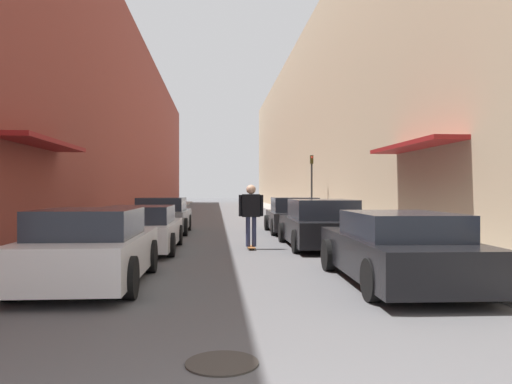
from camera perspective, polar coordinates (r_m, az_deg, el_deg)
name	(u,v)px	position (r m, az deg, el deg)	size (l,w,h in m)	color
ground	(224,219)	(28.65, -3.63, -3.10)	(146.38, 146.38, 0.00)	#515154
curb_strip_left	(157,213)	(35.52, -11.20, -2.36)	(1.80, 66.53, 0.12)	gray
curb_strip_right	(287,212)	(35.65, 3.55, -2.35)	(1.80, 66.53, 0.12)	gray
building_row_left	(115,127)	(36.19, -15.81, 7.14)	(4.90, 66.53, 12.04)	brown
building_row_right	(327,125)	(36.43, 8.11, 7.55)	(4.90, 66.53, 12.61)	tan
parked_car_left_0	(91,248)	(9.14, -18.32, -6.13)	(1.91, 3.99, 1.33)	silver
parked_car_left_1	(141,229)	(13.89, -13.05, -4.15)	(2.04, 4.39, 1.23)	silver
parked_car_left_2	(162,216)	(19.42, -10.64, -2.72)	(2.03, 4.15, 1.37)	gray
parked_car_right_0	(397,249)	(9.20, 15.78, -6.24)	(1.96, 4.66, 1.27)	black
parked_car_right_1	(321,224)	(14.59, 7.40, -3.70)	(2.04, 4.55, 1.38)	black
parked_car_right_2	(294,216)	(19.41, 4.32, -2.75)	(2.01, 3.97, 1.37)	#232326
skateboarder	(251,209)	(13.94, -0.57, -2.00)	(0.69, 0.78, 1.80)	brown
manhole_cover	(222,363)	(5.01, -3.91, -18.92)	(0.70, 0.70, 0.02)	#332D28
traffic_light	(312,179)	(26.75, 6.38, 1.44)	(0.16, 0.22, 3.39)	#2D2D2D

